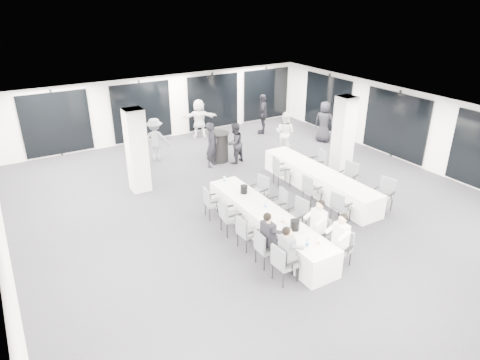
% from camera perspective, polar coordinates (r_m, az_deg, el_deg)
% --- Properties ---
extents(room, '(14.04, 16.04, 2.84)m').
position_cam_1_polar(room, '(14.13, 3.49, 4.01)').
color(room, '#26262B').
rests_on(room, ground).
extents(column_left, '(0.60, 0.60, 2.80)m').
position_cam_1_polar(column_left, '(14.41, -13.59, 3.82)').
color(column_left, silver).
rests_on(column_left, floor).
extents(column_right, '(0.60, 0.60, 2.80)m').
position_cam_1_polar(column_right, '(16.06, 13.62, 5.93)').
color(column_right, silver).
rests_on(column_right, floor).
extents(banquet_table_main, '(0.90, 5.00, 0.75)m').
position_cam_1_polar(banquet_table_main, '(11.78, 3.57, -5.81)').
color(banquet_table_main, white).
rests_on(banquet_table_main, floor).
extents(banquet_table_side, '(0.90, 5.00, 0.75)m').
position_cam_1_polar(banquet_table_side, '(14.52, 10.37, -0.10)').
color(banquet_table_side, white).
rests_on(banquet_table_side, floor).
extents(cocktail_table, '(0.83, 0.83, 1.16)m').
position_cam_1_polar(cocktail_table, '(16.76, -2.84, 4.43)').
color(cocktail_table, black).
rests_on(cocktail_table, floor).
extents(chair_main_left_near, '(0.51, 0.56, 0.97)m').
position_cam_1_polar(chair_main_left_near, '(9.99, 5.68, -10.78)').
color(chair_main_left_near, '#55575D').
rests_on(chair_main_left_near, floor).
extents(chair_main_left_second, '(0.48, 0.54, 0.94)m').
position_cam_1_polar(chair_main_left_second, '(10.51, 3.24, -8.85)').
color(chair_main_left_second, '#55575D').
rests_on(chair_main_left_second, floor).
extents(chair_main_left_mid, '(0.50, 0.55, 0.92)m').
position_cam_1_polar(chair_main_left_mid, '(11.13, 0.74, -6.80)').
color(chair_main_left_mid, '#55575D').
rests_on(chair_main_left_mid, floor).
extents(chair_main_left_fourth, '(0.58, 0.63, 1.04)m').
position_cam_1_polar(chair_main_left_fourth, '(11.76, -1.59, -4.59)').
color(chair_main_left_fourth, '#55575D').
rests_on(chair_main_left_fourth, floor).
extents(chair_main_left_far, '(0.53, 0.57, 0.94)m').
position_cam_1_polar(chair_main_left_far, '(12.62, -3.91, -2.82)').
color(chair_main_left_far, '#55575D').
rests_on(chair_main_left_far, floor).
extents(chair_main_right_near, '(0.53, 0.57, 0.92)m').
position_cam_1_polar(chair_main_right_near, '(10.83, 13.46, -8.53)').
color(chair_main_right_near, '#55575D').
rests_on(chair_main_right_near, floor).
extents(chair_main_right_second, '(0.49, 0.54, 0.89)m').
position_cam_1_polar(chair_main_right_second, '(11.32, 10.66, -6.78)').
color(chair_main_right_second, '#55575D').
rests_on(chair_main_right_second, floor).
extents(chair_main_right_mid, '(0.57, 0.61, 1.00)m').
position_cam_1_polar(chair_main_right_mid, '(11.92, 7.73, -4.52)').
color(chair_main_right_mid, '#55575D').
rests_on(chair_main_right_mid, floor).
extents(chair_main_right_fourth, '(0.54, 0.58, 0.94)m').
position_cam_1_polar(chair_main_right_fourth, '(12.54, 5.25, -3.03)').
color(chair_main_right_fourth, '#55575D').
rests_on(chair_main_right_fourth, floor).
extents(chair_main_right_far, '(0.59, 0.62, 0.98)m').
position_cam_1_polar(chair_main_right_far, '(13.28, 2.69, -1.23)').
color(chair_main_right_far, '#55575D').
rests_on(chair_main_right_far, floor).
extents(chair_side_left_near, '(0.54, 0.58, 0.94)m').
position_cam_1_polar(chair_side_left_near, '(12.69, 13.14, -3.29)').
color(chair_side_left_near, '#55575D').
rests_on(chair_side_left_near, floor).
extents(chair_side_left_mid, '(0.49, 0.55, 0.96)m').
position_cam_1_polar(chair_side_left_mid, '(13.53, 9.38, -1.08)').
color(chair_side_left_mid, '#55575D').
rests_on(chair_side_left_mid, floor).
extents(chair_side_left_far, '(0.63, 0.66, 1.03)m').
position_cam_1_polar(chair_side_left_far, '(14.68, 5.33, 1.40)').
color(chair_side_left_far, '#55575D').
rests_on(chair_side_left_far, floor).
extents(chair_side_right_near, '(0.63, 0.66, 1.03)m').
position_cam_1_polar(chair_side_right_near, '(13.70, 18.71, -1.60)').
color(chair_side_right_near, '#55575D').
rests_on(chair_side_right_near, floor).
extents(chair_side_right_mid, '(0.63, 0.66, 1.02)m').
position_cam_1_polar(chair_side_right_mid, '(14.61, 14.33, 0.58)').
color(chair_side_right_mid, '#55575D').
rests_on(chair_side_right_mid, floor).
extents(chair_side_right_far, '(0.60, 0.62, 0.98)m').
position_cam_1_polar(chair_side_right_far, '(15.65, 10.37, 2.46)').
color(chair_side_right_far, '#55575D').
rests_on(chair_side_right_far, floor).
extents(seated_guest_a, '(0.50, 0.38, 1.44)m').
position_cam_1_polar(seated_guest_a, '(9.93, 6.52, -9.23)').
color(seated_guest_a, slate).
rests_on(seated_guest_a, floor).
extents(seated_guest_b, '(0.50, 0.38, 1.44)m').
position_cam_1_polar(seated_guest_b, '(10.44, 4.03, -7.31)').
color(seated_guest_b, black).
rests_on(seated_guest_b, floor).
extents(seated_guest_c, '(0.50, 0.38, 1.44)m').
position_cam_1_polar(seated_guest_c, '(10.57, 13.02, -7.51)').
color(seated_guest_c, white).
rests_on(seated_guest_c, floor).
extents(seated_guest_d, '(0.50, 0.38, 1.44)m').
position_cam_1_polar(seated_guest_d, '(11.07, 10.17, -5.68)').
color(seated_guest_d, white).
rests_on(seated_guest_d, floor).
extents(standing_guest_a, '(0.91, 0.87, 1.94)m').
position_cam_1_polar(standing_guest_a, '(16.15, -3.79, 5.08)').
color(standing_guest_a, black).
rests_on(standing_guest_a, floor).
extents(standing_guest_b, '(1.01, 0.81, 1.82)m').
position_cam_1_polar(standing_guest_b, '(16.47, -0.72, 5.28)').
color(standing_guest_b, black).
rests_on(standing_guest_b, floor).
extents(standing_guest_c, '(1.39, 1.06, 1.92)m').
position_cam_1_polar(standing_guest_c, '(17.07, -11.26, 5.68)').
color(standing_guest_c, slate).
rests_on(standing_guest_c, floor).
extents(standing_guest_d, '(1.28, 1.40, 2.09)m').
position_cam_1_polar(standing_guest_d, '(20.02, 3.06, 9.12)').
color(standing_guest_d, black).
rests_on(standing_guest_d, floor).
extents(standing_guest_e, '(0.97, 1.15, 2.04)m').
position_cam_1_polar(standing_guest_e, '(19.22, 11.21, 7.97)').
color(standing_guest_e, black).
rests_on(standing_guest_e, floor).
extents(standing_guest_f, '(1.96, 1.30, 2.00)m').
position_cam_1_polar(standing_guest_f, '(19.52, -5.48, 8.51)').
color(standing_guest_f, white).
rests_on(standing_guest_f, floor).
extents(standing_guest_h, '(0.93, 1.09, 1.93)m').
position_cam_1_polar(standing_guest_h, '(17.65, 6.03, 6.66)').
color(standing_guest_h, white).
rests_on(standing_guest_h, floor).
extents(ice_bucket_near, '(0.24, 0.24, 0.27)m').
position_cam_1_polar(ice_bucket_near, '(10.77, 7.31, -5.97)').
color(ice_bucket_near, black).
rests_on(ice_bucket_near, banquet_table_main).
extents(ice_bucket_far, '(0.21, 0.21, 0.24)m').
position_cam_1_polar(ice_bucket_far, '(12.53, 0.53, -1.26)').
color(ice_bucket_far, black).
rests_on(ice_bucket_far, banquet_table_main).
extents(water_bottle_a, '(0.08, 0.08, 0.24)m').
position_cam_1_polar(water_bottle_a, '(10.12, 8.96, -8.30)').
color(water_bottle_a, silver).
rests_on(water_bottle_a, banquet_table_main).
extents(water_bottle_b, '(0.07, 0.07, 0.21)m').
position_cam_1_polar(water_bottle_b, '(11.69, 3.41, -3.39)').
color(water_bottle_b, silver).
rests_on(water_bottle_b, banquet_table_main).
extents(water_bottle_c, '(0.07, 0.07, 0.22)m').
position_cam_1_polar(water_bottle_c, '(13.21, -2.09, 0.07)').
color(water_bottle_c, silver).
rests_on(water_bottle_c, banquet_table_main).
extents(plate_a, '(0.20, 0.20, 0.03)m').
position_cam_1_polar(plate_a, '(10.53, 7.01, -7.48)').
color(plate_a, white).
rests_on(plate_a, banquet_table_main).
extents(plate_b, '(0.18, 0.18, 0.03)m').
position_cam_1_polar(plate_b, '(10.36, 10.36, -8.30)').
color(plate_b, white).
rests_on(plate_b, banquet_table_main).
extents(plate_c, '(0.20, 0.20, 0.03)m').
position_cam_1_polar(plate_c, '(11.11, 5.71, -5.57)').
color(plate_c, white).
rests_on(plate_c, banquet_table_main).
extents(wine_glass, '(0.07, 0.07, 0.19)m').
position_cam_1_polar(wine_glass, '(10.32, 10.13, -7.58)').
color(wine_glass, silver).
rests_on(wine_glass, banquet_table_main).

